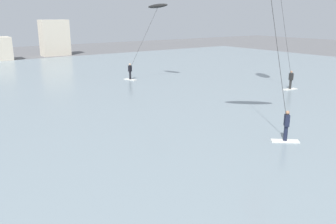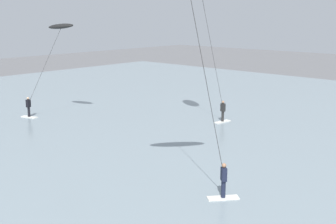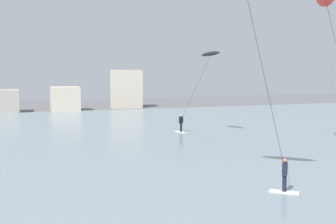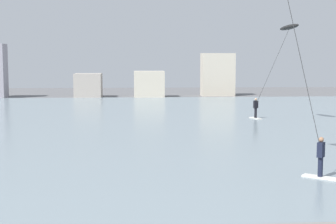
% 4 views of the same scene
% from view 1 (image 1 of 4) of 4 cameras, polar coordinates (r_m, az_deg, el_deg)
% --- Properties ---
extents(water_bay, '(84.00, 52.00, 0.10)m').
position_cam_1_polar(water_bay, '(31.16, -13.75, 3.28)').
color(water_bay, gray).
rests_on(water_bay, ground).
extents(kitesurfer_black, '(2.94, 4.30, 7.44)m').
position_cam_1_polar(kitesurfer_black, '(34.28, -2.42, 15.19)').
color(kitesurfer_black, silver).
rests_on(kitesurfer_black, water_bay).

